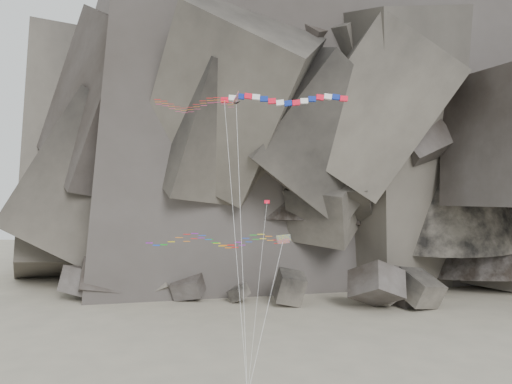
# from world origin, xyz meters

# --- Properties ---
(headland) EXTENTS (110.00, 70.00, 84.00)m
(headland) POSITION_xyz_m (0.00, 70.00, 42.00)
(headland) COLOR #595249
(headland) RESTS_ON ground
(boulder_field) EXTENTS (80.10, 15.20, 8.75)m
(boulder_field) POSITION_xyz_m (-6.10, 35.94, 2.22)
(boulder_field) COLOR #47423F
(boulder_field) RESTS_ON ground
(delta_kite) EXTENTS (10.88, 8.27, 27.70)m
(delta_kite) POSITION_xyz_m (-6.48, 1.92, 27.81)
(delta_kite) COLOR red
(delta_kite) RESTS_ON ground
(banner_kite) EXTENTS (13.39, 11.86, 27.91)m
(banner_kite) POSITION_xyz_m (2.56, 5.61, 28.64)
(banner_kite) COLOR red
(banner_kite) RESTS_ON ground
(parafoil_kite) EXTENTS (15.37, 9.11, 13.20)m
(parafoil_kite) POSITION_xyz_m (-4.82, 3.35, 14.00)
(parafoil_kite) COLOR yellow
(parafoil_kite) RESTS_ON ground
(pennant_kite) EXTENTS (1.15, 7.28, 16.66)m
(pennant_kite) POSITION_xyz_m (0.92, 0.82, 14.46)
(pennant_kite) COLOR red
(pennant_kite) RESTS_ON ground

